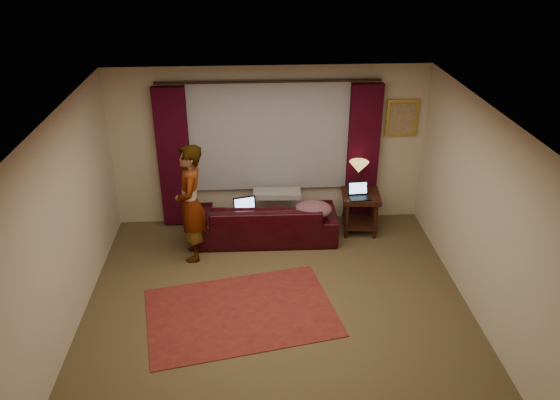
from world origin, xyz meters
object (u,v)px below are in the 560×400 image
object	(u,v)px
laptop_table	(360,191)
tiffany_lamp	(358,176)
end_table	(360,213)
sofa	(266,213)
laptop_sofa	(247,209)
person	(191,204)

from	to	relation	value
laptop_table	tiffany_lamp	bearing A→B (deg)	81.24
end_table	sofa	bearing A→B (deg)	-175.52
end_table	tiffany_lamp	size ratio (longest dim) A/B	1.37
sofa	tiffany_lamp	distance (m)	1.58
laptop_sofa	end_table	xyz separation A→B (m)	(1.81, 0.21, -0.24)
tiffany_lamp	laptop_table	xyz separation A→B (m)	(-0.02, -0.30, -0.13)
tiffany_lamp	end_table	bearing A→B (deg)	-76.49
laptop_table	person	bearing A→B (deg)	-174.38
laptop_table	person	xyz separation A→B (m)	(-2.55, -0.46, 0.10)
sofa	laptop_sofa	size ratio (longest dim) A/B	5.72
tiffany_lamp	laptop_table	world-z (taller)	tiffany_lamp
end_table	laptop_table	size ratio (longest dim) A/B	1.95
tiffany_lamp	person	world-z (taller)	person
laptop_sofa	tiffany_lamp	world-z (taller)	tiffany_lamp
end_table	person	world-z (taller)	person
laptop_table	end_table	bearing A→B (deg)	63.58
tiffany_lamp	laptop_table	bearing A→B (deg)	-94.25
sofa	person	size ratio (longest dim) A/B	1.25
laptop_sofa	person	xyz separation A→B (m)	(-0.80, -0.39, 0.31)
end_table	person	bearing A→B (deg)	-167.04
laptop_sofa	tiffany_lamp	bearing A→B (deg)	-3.32
person	end_table	bearing A→B (deg)	99.93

